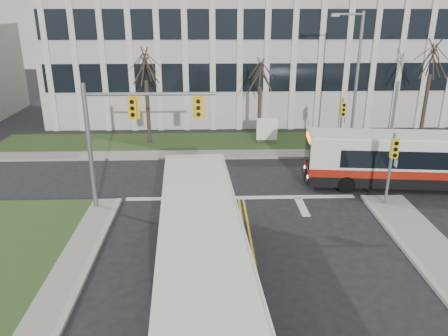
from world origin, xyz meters
TOP-DOWN VIEW (x-y plane):
  - ground at (0.00, 0.00)m, footprint 120.00×120.00m
  - sidewalk_cross at (5.00, 15.20)m, footprint 44.00×1.60m
  - building_lawn at (5.00, 18.00)m, footprint 44.00×5.00m
  - office_building at (5.00, 30.00)m, footprint 40.00×16.00m
  - mast_arm_signal at (-5.62, 7.16)m, footprint 6.11×0.38m
  - signal_pole_near at (7.20, 6.90)m, footprint 0.34×0.39m
  - signal_pole_far at (7.20, 15.40)m, footprint 0.34×0.39m
  - streetlight at (8.03, 16.20)m, footprint 2.15×0.25m
  - directory_sign at (2.50, 17.50)m, footprint 1.50×0.12m
  - tree_left at (-6.00, 18.00)m, footprint 1.80×1.80m
  - tree_mid at (2.00, 18.20)m, footprint 1.80×1.80m
  - tree_right at (14.00, 18.00)m, footprint 1.80×1.80m
  - bus_main at (-1.92, -0.03)m, footprint 3.32×12.05m
  - bus_cross at (9.31, 9.50)m, footprint 11.22×3.50m

SIDE VIEW (x-z plane):
  - ground at x=0.00m, z-range 0.00..0.00m
  - building_lawn at x=5.00m, z-range 0.00..0.12m
  - sidewalk_cross at x=5.00m, z-range 0.00..0.14m
  - directory_sign at x=2.50m, z-range 0.17..2.17m
  - bus_cross at x=9.31m, z-range 0.00..2.94m
  - bus_main at x=-1.92m, z-range 0.00..3.18m
  - signal_pole_near at x=7.20m, z-range 0.60..4.40m
  - signal_pole_far at x=7.20m, z-range 0.60..4.40m
  - mast_arm_signal at x=-5.62m, z-range 1.16..7.36m
  - tree_mid at x=2.00m, z-range 1.47..8.29m
  - streetlight at x=8.03m, z-range 0.59..9.79m
  - tree_left at x=-6.00m, z-range 1.66..9.36m
  - tree_right at x=14.00m, z-range 1.78..10.03m
  - office_building at x=5.00m, z-range 0.00..12.00m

